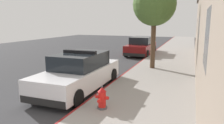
% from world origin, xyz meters
% --- Properties ---
extents(ground_plane, '(32.92, 60.00, 0.20)m').
position_xyz_m(ground_plane, '(-4.25, 10.00, -0.10)').
color(ground_plane, '#353538').
extents(sidewalk_pavement, '(3.51, 60.00, 0.13)m').
position_xyz_m(sidewalk_pavement, '(1.75, 10.00, 0.07)').
color(sidewalk_pavement, gray).
rests_on(sidewalk_pavement, ground).
extents(curb_painted_edge, '(0.08, 60.00, 0.13)m').
position_xyz_m(curb_painted_edge, '(-0.04, 10.00, 0.07)').
color(curb_painted_edge, maroon).
rests_on(curb_painted_edge, ground).
extents(police_cruiser, '(1.94, 4.84, 1.68)m').
position_xyz_m(police_cruiser, '(-1.10, 5.54, 0.74)').
color(police_cruiser, white).
rests_on(police_cruiser, ground).
extents(parked_car_silver_ahead, '(1.94, 4.84, 1.56)m').
position_xyz_m(parked_car_silver_ahead, '(-0.94, 16.21, 0.74)').
color(parked_car_silver_ahead, maroon).
rests_on(parked_car_silver_ahead, ground).
extents(fire_hydrant, '(0.44, 0.40, 0.76)m').
position_xyz_m(fire_hydrant, '(0.72, 3.73, 0.48)').
color(fire_hydrant, '#4C4C51').
rests_on(fire_hydrant, sidewalk_pavement).
extents(street_tree, '(2.46, 2.46, 4.93)m').
position_xyz_m(street_tree, '(1.10, 10.41, 3.80)').
color(street_tree, brown).
rests_on(street_tree, sidewalk_pavement).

